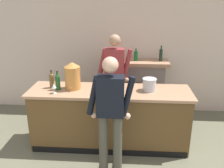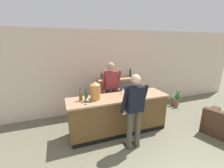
# 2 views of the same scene
# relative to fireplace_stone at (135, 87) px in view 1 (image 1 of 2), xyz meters

# --- Properties ---
(wall_back_panel) EXTENTS (12.00, 0.07, 2.75)m
(wall_back_panel) POSITION_rel_fireplace_stone_xyz_m (-0.43, 0.26, 0.77)
(wall_back_panel) COLOR beige
(wall_back_panel) RESTS_ON ground_plane
(bar_counter) EXTENTS (2.64, 0.73, 1.00)m
(bar_counter) POSITION_rel_fireplace_stone_xyz_m (-0.43, -1.24, -0.10)
(bar_counter) COLOR brown
(bar_counter) RESTS_ON ground_plane
(fireplace_stone) EXTENTS (1.35, 0.52, 1.51)m
(fireplace_stone) POSITION_rel_fireplace_stone_xyz_m (0.00, 0.00, 0.00)
(fireplace_stone) COLOR gray
(fireplace_stone) RESTS_ON ground_plane
(person_customer) EXTENTS (0.66, 0.30, 1.73)m
(person_customer) POSITION_rel_fireplace_stone_xyz_m (-0.36, -1.96, 0.35)
(person_customer) COLOR #464438
(person_customer) RESTS_ON ground_plane
(person_bartender) EXTENTS (0.66, 0.32, 1.80)m
(person_bartender) POSITION_rel_fireplace_stone_xyz_m (-0.39, -0.55, 0.39)
(person_bartender) COLOR #3C2E44
(person_bartender) RESTS_ON ground_plane
(copper_dispenser) EXTENTS (0.26, 0.29, 0.45)m
(copper_dispenser) POSITION_rel_fireplace_stone_xyz_m (-1.04, -1.21, 0.62)
(copper_dispenser) COLOR #CC843D
(copper_dispenser) RESTS_ON bar_counter
(ice_bucket_steel) EXTENTS (0.23, 0.23, 0.20)m
(ice_bucket_steel) POSITION_rel_fireplace_stone_xyz_m (0.20, -1.21, 0.50)
(ice_bucket_steel) COLOR silver
(ice_bucket_steel) RESTS_ON bar_counter
(wine_bottle_merlot_tall) EXTENTS (0.08, 0.08, 0.31)m
(wine_bottle_merlot_tall) POSITION_rel_fireplace_stone_xyz_m (-1.27, -1.27, 0.53)
(wine_bottle_merlot_tall) COLOR #1E5123
(wine_bottle_merlot_tall) RESTS_ON bar_counter
(wine_bottle_burgundy_dark) EXTENTS (0.08, 0.08, 0.30)m
(wine_bottle_burgundy_dark) POSITION_rel_fireplace_stone_xyz_m (-1.39, -1.19, 0.53)
(wine_bottle_burgundy_dark) COLOR brown
(wine_bottle_burgundy_dark) RESTS_ON bar_counter
(wine_bottle_rose_blush) EXTENTS (0.08, 0.08, 0.28)m
(wine_bottle_rose_blush) POSITION_rel_fireplace_stone_xyz_m (-0.25, -1.45, 0.52)
(wine_bottle_rose_blush) COLOR #134315
(wine_bottle_rose_blush) RESTS_ON bar_counter
(wine_glass_by_dispenser) EXTENTS (0.07, 0.07, 0.16)m
(wine_glass_by_dispenser) POSITION_rel_fireplace_stone_xyz_m (-1.29, -1.44, 0.51)
(wine_glass_by_dispenser) COLOR silver
(wine_glass_by_dispenser) RESTS_ON bar_counter
(wine_glass_back_row) EXTENTS (0.08, 0.08, 0.15)m
(wine_glass_back_row) POSITION_rel_fireplace_stone_xyz_m (-0.24, -1.07, 0.50)
(wine_glass_back_row) COLOR silver
(wine_glass_back_row) RESTS_ON bar_counter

